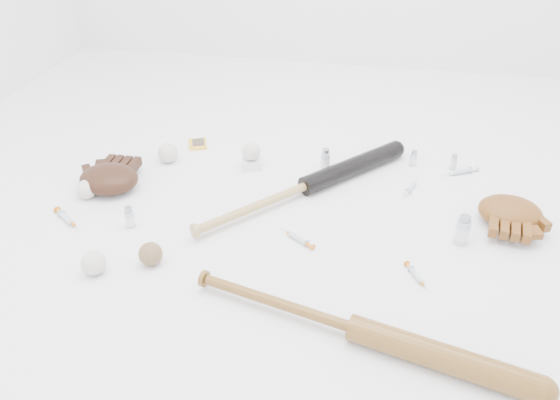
% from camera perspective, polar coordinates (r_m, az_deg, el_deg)
% --- Properties ---
extents(bat_dark, '(0.68, 0.74, 0.07)m').
position_cam_1_polar(bat_dark, '(1.89, 2.76, 1.50)').
color(bat_dark, black).
rests_on(bat_dark, ground).
extents(bat_wood, '(0.91, 0.28, 0.07)m').
position_cam_1_polar(bat_wood, '(1.39, 7.70, -13.12)').
color(bat_wood, brown).
rests_on(bat_wood, ground).
extents(glove_dark, '(0.25, 0.25, 0.09)m').
position_cam_1_polar(glove_dark, '(2.00, -17.46, 2.16)').
color(glove_dark, black).
rests_on(glove_dark, ground).
extents(glove_tan, '(0.27, 0.27, 0.09)m').
position_cam_1_polar(glove_tan, '(1.89, 22.92, -1.13)').
color(glove_tan, brown).
rests_on(glove_tan, ground).
extents(trading_card, '(0.10, 0.12, 0.01)m').
position_cam_1_polar(trading_card, '(2.24, -8.62, 5.80)').
color(trading_card, gold).
rests_on(trading_card, ground).
extents(pedestal, '(0.08, 0.08, 0.04)m').
position_cam_1_polar(pedestal, '(2.05, -2.97, 3.84)').
color(pedestal, white).
rests_on(pedestal, ground).
extents(baseball_on_pedestal, '(0.07, 0.07, 0.07)m').
position_cam_1_polar(baseball_on_pedestal, '(2.03, -3.01, 5.12)').
color(baseball_on_pedestal, beige).
rests_on(baseball_on_pedestal, pedestal).
extents(baseball_left, '(0.07, 0.07, 0.07)m').
position_cam_1_polar(baseball_left, '(1.98, -19.58, 1.04)').
color(baseball_left, beige).
rests_on(baseball_left, ground).
extents(baseball_upper, '(0.08, 0.08, 0.08)m').
position_cam_1_polar(baseball_upper, '(2.12, -11.65, 4.86)').
color(baseball_upper, beige).
rests_on(baseball_upper, ground).
extents(baseball_mid, '(0.07, 0.07, 0.07)m').
position_cam_1_polar(baseball_mid, '(1.64, -18.90, -6.23)').
color(baseball_mid, beige).
rests_on(baseball_mid, ground).
extents(baseball_aged, '(0.07, 0.07, 0.07)m').
position_cam_1_polar(baseball_aged, '(1.63, -13.37, -5.50)').
color(baseball_aged, brown).
rests_on(baseball_aged, ground).
extents(syringe_0, '(0.15, 0.12, 0.02)m').
position_cam_1_polar(syringe_0, '(1.89, -21.40, -1.82)').
color(syringe_0, '#ADBCC6').
rests_on(syringe_0, ground).
extents(syringe_1, '(0.14, 0.10, 0.02)m').
position_cam_1_polar(syringe_1, '(1.68, 1.90, -4.05)').
color(syringe_1, '#ADBCC6').
rests_on(syringe_1, ground).
extents(syringe_2, '(0.07, 0.14, 0.02)m').
position_cam_1_polar(syringe_2, '(1.98, 13.55, 1.29)').
color(syringe_2, '#ADBCC6').
rests_on(syringe_2, ground).
extents(syringe_3, '(0.08, 0.13, 0.02)m').
position_cam_1_polar(syringe_3, '(1.60, 14.04, -7.66)').
color(syringe_3, '#ADBCC6').
rests_on(syringe_3, ground).
extents(syringe_4, '(0.16, 0.10, 0.02)m').
position_cam_1_polar(syringe_4, '(2.12, 18.46, 2.84)').
color(syringe_4, '#ADBCC6').
rests_on(syringe_4, ground).
extents(vial_0, '(0.02, 0.02, 0.06)m').
position_cam_1_polar(vial_0, '(2.13, 17.69, 3.81)').
color(vial_0, silver).
rests_on(vial_0, ground).
extents(vial_1, '(0.02, 0.02, 0.06)m').
position_cam_1_polar(vial_1, '(2.12, 13.79, 4.28)').
color(vial_1, silver).
rests_on(vial_1, ground).
extents(vial_2, '(0.03, 0.03, 0.08)m').
position_cam_1_polar(vial_2, '(2.03, 4.77, 4.27)').
color(vial_2, silver).
rests_on(vial_2, ground).
extents(vial_3, '(0.04, 0.04, 0.10)m').
position_cam_1_polar(vial_3, '(1.74, 18.54, -2.96)').
color(vial_3, silver).
rests_on(vial_3, ground).
extents(vial_4, '(0.03, 0.03, 0.07)m').
position_cam_1_polar(vial_4, '(1.79, -15.44, -1.74)').
color(vial_4, silver).
rests_on(vial_4, ground).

